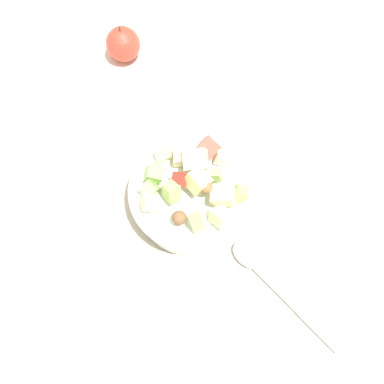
% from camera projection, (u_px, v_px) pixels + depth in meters
% --- Properties ---
extents(ground_plane, '(2.40, 2.40, 0.00)m').
position_uv_depth(ground_plane, '(201.00, 204.00, 0.74)').
color(ground_plane, silver).
extents(placemat, '(0.50, 0.38, 0.01)m').
position_uv_depth(placemat, '(201.00, 203.00, 0.74)').
color(placemat, '#BCB299').
rests_on(placemat, ground_plane).
extents(salad_bowl, '(0.22, 0.22, 0.12)m').
position_uv_depth(salad_bowl, '(192.00, 193.00, 0.70)').
color(salad_bowl, white).
rests_on(salad_bowl, placemat).
extents(serving_spoon, '(0.24, 0.06, 0.01)m').
position_uv_depth(serving_spoon, '(268.00, 278.00, 0.68)').
color(serving_spoon, '#B7B7BC').
rests_on(serving_spoon, placemat).
extents(whole_apple, '(0.07, 0.07, 0.09)m').
position_uv_depth(whole_apple, '(123.00, 44.00, 0.85)').
color(whole_apple, '#BC3828').
rests_on(whole_apple, ground_plane).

